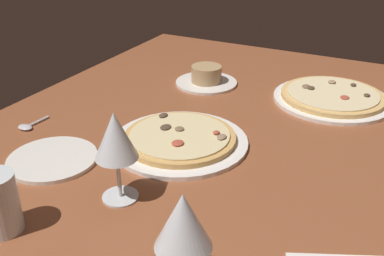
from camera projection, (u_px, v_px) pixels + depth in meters
dining_table at (204, 142)px, 109.42cm from camera, size 150.00×110.00×4.00cm
pizza_main at (180, 139)px, 104.09cm from camera, size 31.57×31.57×3.37cm
pizza_side at (332, 97)px, 126.43cm from camera, size 32.42×32.42×3.34cm
ramekin_on_saucer at (206, 78)px, 137.60cm from camera, size 18.75×18.75×5.73cm
wine_glass_far at (183, 224)px, 61.00cm from camera, size 8.24×8.24×16.29cm
wine_glass_near at (115, 138)px, 79.97cm from camera, size 7.98×7.98×17.80cm
side_plate at (53, 159)px, 97.61cm from camera, size 19.34×19.34×0.90cm
spoon at (28, 126)px, 111.84cm from camera, size 9.07×4.21×1.00cm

